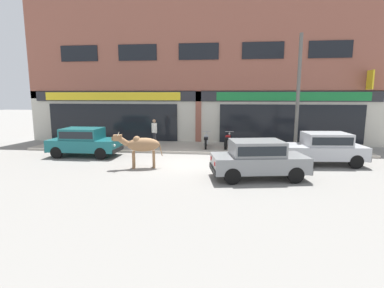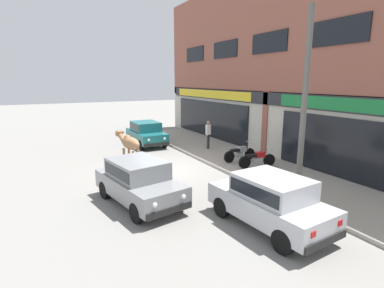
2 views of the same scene
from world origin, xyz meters
The scene contains 11 objects.
ground_plane centered at (0.00, 0.00, 0.00)m, with size 90.00×90.00×0.00m, color gray.
sidewalk centered at (0.00, 3.97, 0.07)m, with size 19.00×3.55×0.13m, color #A8A093.
shop_building centered at (0.01, 6.01, 4.63)m, with size 23.00×1.40×9.66m.
cow centered at (-1.82, -1.03, 1.01)m, with size 2.11×0.89×1.61m.
car_0 centered at (-5.47, 1.05, 0.81)m, with size 3.63×1.64×1.46m.
car_1 centered at (3.04, -2.13, 0.81)m, with size 3.80×2.21×1.46m.
car_3 centered at (6.25, 0.55, 0.81)m, with size 3.71×1.89×1.46m.
motorcycle_0 centered at (0.65, 3.67, 0.52)m, with size 0.52×1.81×0.88m.
motorcycle_1 centered at (1.89, 3.72, 0.52)m, with size 0.59×1.80×0.88m.
pedestrian centered at (-2.41, 3.71, 1.12)m, with size 0.37×0.39×1.60m.
utility_pole centered at (5.41, 2.50, 3.15)m, with size 0.18×0.18×6.03m, color #595651.
Camera 1 is at (1.88, -13.43, 3.16)m, focal length 28.00 mm.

